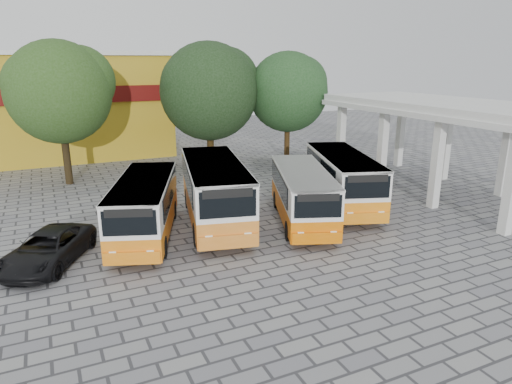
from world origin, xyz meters
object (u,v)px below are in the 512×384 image
bus_far_left (145,205)px  bus_centre_left (215,189)px  bus_centre_right (303,192)px  parked_car (48,249)px  bus_far_right (343,177)px

bus_far_left → bus_centre_left: 3.46m
bus_centre_right → parked_car: bearing=-159.2°
bus_centre_left → bus_far_right: 7.18m
bus_centre_left → parked_car: bearing=-154.8°
bus_far_left → parked_car: bearing=-143.0°
bus_far_left → bus_far_right: bearing=20.4°
bus_centre_left → bus_centre_right: (3.89, -1.64, -0.23)m
bus_far_left → bus_far_right: (10.60, 0.09, 0.11)m
bus_far_left → bus_far_right: 10.60m
bus_far_left → parked_car: (-4.05, -1.25, -0.88)m
parked_car → bus_far_left: bearing=46.6°
bus_far_left → bus_centre_right: bus_far_left is taller
bus_far_right → parked_car: 14.74m
bus_far_right → bus_far_left: bearing=-160.1°
bus_centre_left → parked_car: bus_centre_left is taller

